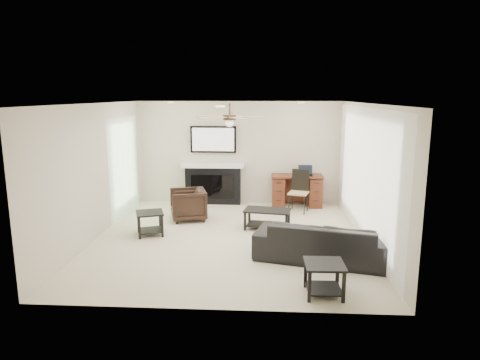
{
  "coord_description": "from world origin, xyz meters",
  "views": [
    {
      "loc": [
        0.65,
        -7.67,
        2.65
      ],
      "look_at": [
        0.17,
        0.32,
        1.05
      ],
      "focal_mm": 32.0,
      "sensor_mm": 36.0,
      "label": 1
    }
  ],
  "objects_px": {
    "fireplace_unit": "(213,165)",
    "desk": "(297,191)",
    "coffee_table": "(267,219)",
    "armchair": "(188,205)",
    "sofa": "(323,241)"
  },
  "relations": [
    {
      "from": "fireplace_unit",
      "to": "desk",
      "type": "xyz_separation_m",
      "value": [
        2.04,
        -0.14,
        -0.57
      ]
    },
    {
      "from": "coffee_table",
      "to": "desk",
      "type": "distance_m",
      "value": 1.99
    },
    {
      "from": "armchair",
      "to": "coffee_table",
      "type": "bearing_deg",
      "value": 55.67
    },
    {
      "from": "sofa",
      "to": "armchair",
      "type": "relative_size",
      "value": 2.96
    },
    {
      "from": "sofa",
      "to": "coffee_table",
      "type": "xyz_separation_m",
      "value": [
        -0.9,
        1.6,
        -0.12
      ]
    },
    {
      "from": "sofa",
      "to": "armchair",
      "type": "height_order",
      "value": "armchair"
    },
    {
      "from": "coffee_table",
      "to": "fireplace_unit",
      "type": "distance_m",
      "value": 2.5
    },
    {
      "from": "sofa",
      "to": "coffee_table",
      "type": "relative_size",
      "value": 2.43
    },
    {
      "from": "coffee_table",
      "to": "desk",
      "type": "relative_size",
      "value": 0.74
    },
    {
      "from": "coffee_table",
      "to": "desk",
      "type": "bearing_deg",
      "value": 78.47
    },
    {
      "from": "sofa",
      "to": "fireplace_unit",
      "type": "distance_m",
      "value": 4.27
    },
    {
      "from": "fireplace_unit",
      "to": "sofa",
      "type": "bearing_deg",
      "value": -58.14
    },
    {
      "from": "sofa",
      "to": "fireplace_unit",
      "type": "xyz_separation_m",
      "value": [
        -2.23,
        3.58,
        0.64
      ]
    },
    {
      "from": "armchair",
      "to": "coffee_table",
      "type": "relative_size",
      "value": 0.82
    },
    {
      "from": "armchair",
      "to": "desk",
      "type": "relative_size",
      "value": 0.6
    }
  ]
}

